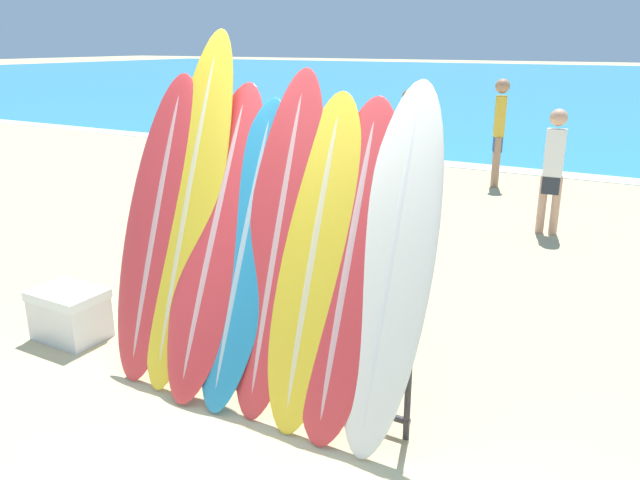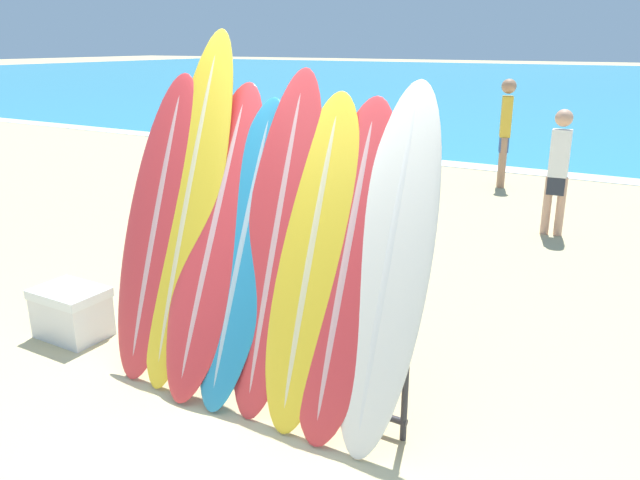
{
  "view_description": "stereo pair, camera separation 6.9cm",
  "coord_description": "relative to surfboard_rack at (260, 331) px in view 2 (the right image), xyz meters",
  "views": [
    {
      "loc": [
        2.04,
        -2.55,
        2.32
      ],
      "look_at": [
        -0.16,
        1.35,
        0.89
      ],
      "focal_mm": 35.0,
      "sensor_mm": 36.0,
      "label": 1
    },
    {
      "loc": [
        2.1,
        -2.52,
        2.32
      ],
      "look_at": [
        -0.16,
        1.35,
        0.89
      ],
      "focal_mm": 35.0,
      "sensor_mm": 36.0,
      "label": 2
    }
  ],
  "objects": [
    {
      "name": "ground_plane",
      "position": [
        0.16,
        -0.55,
        -0.47
      ],
      "size": [
        160.0,
        160.0,
        0.0
      ],
      "primitive_type": "plane",
      "color": "tan"
    },
    {
      "name": "surfboard_rack",
      "position": [
        0.0,
        0.0,
        0.0
      ],
      "size": [
        2.15,
        0.04,
        0.87
      ],
      "color": "#28282D",
      "rests_on": "ground_plane"
    },
    {
      "name": "surfboard_slot_0",
      "position": [
        -0.9,
        0.04,
        0.59
      ],
      "size": [
        0.59,
        0.84,
        2.12
      ],
      "color": "red",
      "rests_on": "ground_plane"
    },
    {
      "name": "surfboard_slot_1",
      "position": [
        -0.65,
        0.1,
        0.74
      ],
      "size": [
        0.52,
        0.98,
        2.42
      ],
      "color": "yellow",
      "rests_on": "ground_plane"
    },
    {
      "name": "surfboard_slot_2",
      "position": [
        -0.39,
        0.04,
        0.56
      ],
      "size": [
        0.57,
        0.99,
        2.07
      ],
      "color": "red",
      "rests_on": "ground_plane"
    },
    {
      "name": "surfboard_slot_3",
      "position": [
        -0.14,
        0.03,
        0.52
      ],
      "size": [
        0.5,
        0.88,
        1.98
      ],
      "color": "teal",
      "rests_on": "ground_plane"
    },
    {
      "name": "surfboard_slot_4",
      "position": [
        0.11,
        0.05,
        0.61
      ],
      "size": [
        0.52,
        0.82,
        2.17
      ],
      "color": "red",
      "rests_on": "ground_plane"
    },
    {
      "name": "surfboard_slot_5",
      "position": [
        0.4,
        0.02,
        0.55
      ],
      "size": [
        0.53,
        0.81,
        2.04
      ],
      "color": "yellow",
      "rests_on": "ground_plane"
    },
    {
      "name": "surfboard_slot_6",
      "position": [
        0.63,
        0.03,
        0.54
      ],
      "size": [
        0.55,
        0.83,
        2.02
      ],
      "color": "red",
      "rests_on": "ground_plane"
    },
    {
      "name": "surfboard_slot_7",
      "position": [
        0.9,
        0.04,
        0.59
      ],
      "size": [
        0.5,
        0.82,
        2.12
      ],
      "color": "silver",
      "rests_on": "ground_plane"
    },
    {
      "name": "person_near_water",
      "position": [
        -1.57,
        6.46,
        0.4
      ],
      "size": [
        0.26,
        0.27,
        1.59
      ],
      "rotation": [
        0.0,
        0.0,
        5.45
      ],
      "color": "#846047",
      "rests_on": "ground_plane"
    },
    {
      "name": "person_far_left",
      "position": [
        -0.29,
        7.29,
        0.49
      ],
      "size": [
        0.23,
        0.29,
        1.75
      ],
      "rotation": [
        0.0,
        0.0,
        5.02
      ],
      "color": "#A87A5B",
      "rests_on": "ground_plane"
    },
    {
      "name": "person_far_right",
      "position": [
        0.98,
        4.88,
        0.38
      ],
      "size": [
        0.26,
        0.21,
        1.55
      ],
      "rotation": [
        0.0,
        0.0,
        3.21
      ],
      "color": "tan",
      "rests_on": "ground_plane"
    },
    {
      "name": "cooler_box",
      "position": [
        -1.84,
        -0.07,
        -0.26
      ],
      "size": [
        0.57,
        0.41,
        0.41
      ],
      "color": "silver",
      "rests_on": "ground_plane"
    }
  ]
}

